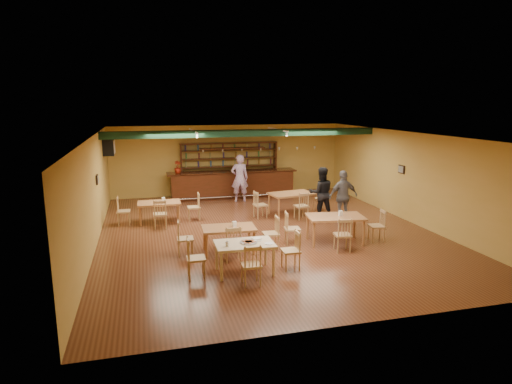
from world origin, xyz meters
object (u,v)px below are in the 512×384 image
object	(u,v)px
patron_bar	(240,178)
patron_right_a	(321,193)
dining_table_d	(335,229)
bar_counter	(232,184)
dining_table_a	(159,212)
dining_table_c	(229,240)
dining_table_b	(291,204)
near_table	(245,258)

from	to	relation	value
patron_bar	patron_right_a	size ratio (longest dim) A/B	1.07
dining_table_d	bar_counter	bearing A→B (deg)	111.77
dining_table_a	dining_table_c	bearing A→B (deg)	-64.21
dining_table_a	dining_table_b	world-z (taller)	dining_table_b
dining_table_d	patron_bar	bearing A→B (deg)	112.40
patron_right_a	patron_bar	bearing A→B (deg)	-46.63
dining_table_c	patron_right_a	size ratio (longest dim) A/B	0.79
dining_table_d	patron_right_a	xyz separation A→B (m)	(0.67, 2.62, 0.50)
bar_counter	dining_table_c	xyz separation A→B (m)	(-1.48, -6.75, -0.21)
patron_right_a	dining_table_a	bearing A→B (deg)	1.02
dining_table_b	dining_table_d	size ratio (longest dim) A/B	0.98
bar_counter	dining_table_b	distance (m)	3.60
patron_right_a	near_table	bearing A→B (deg)	58.43
bar_counter	patron_right_a	world-z (taller)	patron_right_a
patron_right_a	dining_table_b	bearing A→B (deg)	-35.14
dining_table_c	dining_table_b	bearing A→B (deg)	52.63
dining_table_c	dining_table_d	world-z (taller)	dining_table_d
bar_counter	near_table	world-z (taller)	bar_counter
dining_table_c	patron_right_a	distance (m)	4.65
bar_counter	dining_table_c	bearing A→B (deg)	-102.38
dining_table_b	dining_table_d	bearing A→B (deg)	-97.37
dining_table_a	bar_counter	bearing A→B (deg)	46.06
patron_right_a	bar_counter	bearing A→B (deg)	-50.88
dining_table_c	patron_bar	bearing A→B (deg)	77.87
dining_table_a	near_table	size ratio (longest dim) A/B	1.02
dining_table_b	patron_bar	xyz separation A→B (m)	(-1.35, 2.45, 0.57)
bar_counter	near_table	distance (m)	8.37
near_table	patron_bar	distance (m)	7.60
dining_table_b	patron_bar	distance (m)	2.86
dining_table_b	dining_table_c	distance (m)	4.57
dining_table_a	dining_table_c	size ratio (longest dim) A/B	0.99
near_table	dining_table_d	bearing A→B (deg)	28.42
near_table	bar_counter	bearing A→B (deg)	81.54
dining_table_a	near_table	bearing A→B (deg)	-70.36
near_table	patron_bar	xyz separation A→B (m)	(1.53, 7.43, 0.59)
dining_table_b	patron_right_a	bearing A→B (deg)	-54.58
bar_counter	dining_table_c	world-z (taller)	bar_counter
bar_counter	dining_table_d	size ratio (longest dim) A/B	3.42
patron_bar	dining_table_d	bearing A→B (deg)	108.91
patron_bar	patron_right_a	xyz separation A→B (m)	(2.15, -3.25, -0.07)
dining_table_a	dining_table_c	world-z (taller)	dining_table_c
dining_table_a	patron_bar	xyz separation A→B (m)	(3.29, 2.40, 0.61)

